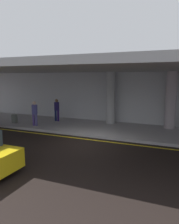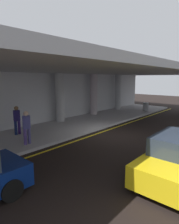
# 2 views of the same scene
# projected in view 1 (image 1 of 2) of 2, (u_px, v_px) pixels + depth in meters

# --- Properties ---
(ground_plane) EXTENTS (60.00, 60.00, 0.00)m
(ground_plane) POSITION_uv_depth(u_px,v_px,m) (85.00, 143.00, 11.23)
(ground_plane) COLOR black
(sidewalk) EXTENTS (26.00, 4.20, 0.15)m
(sidewalk) POSITION_uv_depth(u_px,v_px,m) (104.00, 128.00, 14.05)
(sidewalk) COLOR #A5A2A5
(sidewalk) RESTS_ON ground
(lane_stripe_yellow) EXTENTS (26.00, 0.14, 0.01)m
(lane_stripe_yellow) POSITION_uv_depth(u_px,v_px,m) (89.00, 140.00, 11.78)
(lane_stripe_yellow) COLOR yellow
(lane_stripe_yellow) RESTS_ON ground
(support_column_left_mid) EXTENTS (0.66, 0.66, 3.65)m
(support_column_left_mid) POSITION_uv_depth(u_px,v_px,m) (111.00, 98.00, 15.07)
(support_column_left_mid) COLOR #9E9FA0
(support_column_left_mid) RESTS_ON sidewalk
(support_column_center) EXTENTS (0.66, 0.66, 3.65)m
(support_column_center) POSITION_uv_depth(u_px,v_px,m) (171.00, 100.00, 13.56)
(support_column_center) COLOR #A99CA3
(support_column_center) RESTS_ON sidewalk
(ceiling_overhang) EXTENTS (28.00, 13.20, 0.30)m
(ceiling_overhang) POSITION_uv_depth(u_px,v_px,m) (102.00, 69.00, 12.97)
(ceiling_overhang) COLOR #96979A
(ceiling_overhang) RESTS_ON support_column_far_left
(terminal_back_wall) EXTENTS (26.00, 0.30, 3.80)m
(terminal_back_wall) POSITION_uv_depth(u_px,v_px,m) (114.00, 98.00, 15.81)
(terminal_back_wall) COLOR #B2B4B8
(terminal_back_wall) RESTS_ON ground
(traveler_with_luggage) EXTENTS (0.38, 0.38, 1.68)m
(traveler_with_luggage) POSITION_uv_depth(u_px,v_px,m) (57.00, 108.00, 15.95)
(traveler_with_luggage) COLOR #0E1846
(traveler_with_luggage) RESTS_ON sidewalk
(person_waiting_for_ride) EXTENTS (0.38, 0.38, 1.68)m
(person_waiting_for_ride) POSITION_uv_depth(u_px,v_px,m) (35.00, 112.00, 14.37)
(person_waiting_for_ride) COLOR #4E3B84
(person_waiting_for_ride) RESTS_ON sidewalk
(suitcase_upright_primary) EXTENTS (0.36, 0.22, 0.90)m
(suitcase_upright_primary) POSITION_uv_depth(u_px,v_px,m) (14.00, 119.00, 15.37)
(suitcase_upright_primary) COLOR #5C625B
(suitcase_upright_primary) RESTS_ON sidewalk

